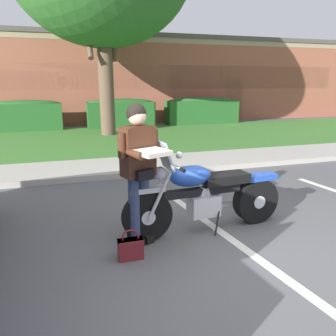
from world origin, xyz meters
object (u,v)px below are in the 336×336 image
motorcycle (211,195)px  handbag (131,247)px  hedge_center_right (202,110)px  brick_building (117,80)px  hedge_left (27,115)px  rider_person (139,164)px  hedge_center_left (121,113)px

motorcycle → handbag: bearing=-158.8°
hedge_center_right → brick_building: (-2.88, 6.60, 1.40)m
hedge_left → hedge_center_right: bearing=-0.0°
motorcycle → handbag: motorcycle is taller
motorcycle → hedge_center_right: bearing=67.8°
rider_person → brick_building: size_ratio=0.07×
rider_person → hedge_center_right: bearing=63.6°
motorcycle → hedge_center_right: (4.29, 10.49, 0.16)m
handbag → hedge_left: hedge_left is taller
hedge_center_left → brick_building: 6.81m
motorcycle → brick_building: size_ratio=0.09×
rider_person → hedge_center_left: size_ratio=0.60×
rider_person → hedge_left: bearing=102.0°
handbag → hedge_left: bearing=100.6°
motorcycle → hedge_left: 10.97m
handbag → hedge_left: (-2.05, 10.94, 0.51)m
hedge_left → motorcycle: bearing=-73.0°
hedge_left → hedge_center_left: (3.75, 0.00, -0.00)m
rider_person → handbag: bearing=-118.6°
motorcycle → hedge_left: (-3.21, 10.49, 0.16)m
rider_person → handbag: rider_person is taller
hedge_left → rider_person: bearing=-78.0°
hedge_left → handbag: bearing=-79.4°
hedge_center_right → brick_building: 7.34m
rider_person → hedge_center_right: 11.82m
brick_building → motorcycle: bearing=-94.7°
rider_person → brick_building: (2.38, 17.19, 1.04)m
handbag → hedge_center_right: (5.45, 10.94, 0.51)m
brick_building → rider_person: bearing=-97.9°
hedge_center_right → hedge_left: bearing=180.0°
hedge_center_right → rider_person: bearing=-116.4°
hedge_left → hedge_center_left: size_ratio=0.94×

